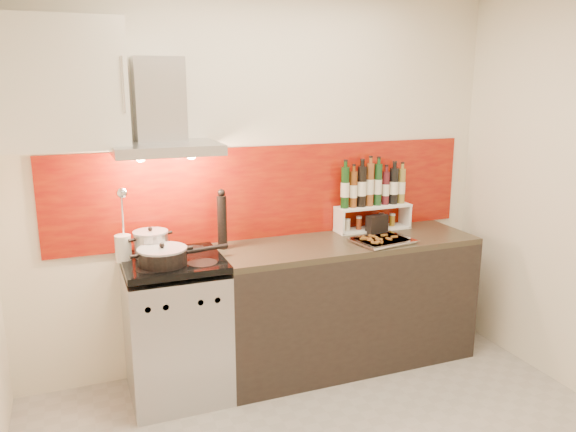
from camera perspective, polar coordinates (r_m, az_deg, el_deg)
name	(u,v)px	position (r m, az deg, el deg)	size (l,w,h in m)	color
back_wall	(264,181)	(3.87, -2.42, 3.60)	(3.40, 0.02, 2.60)	silver
backsplash	(272,192)	(3.89, -1.65, 2.46)	(3.00, 0.02, 0.64)	maroon
range_stove	(176,330)	(3.68, -11.27, -11.24)	(0.60, 0.60, 0.91)	#B7B7BA
counter	(346,302)	(4.03, 5.93, -8.65)	(1.80, 0.60, 0.90)	black
range_hood	(162,119)	(3.50, -12.68, 9.55)	(0.62, 0.50, 0.61)	#B7B7BA
upper_cabinet	(60,84)	(3.44, -22.13, 12.30)	(0.70, 0.35, 0.72)	beige
stock_pot	(151,243)	(3.57, -13.74, -2.73)	(0.22, 0.22, 0.19)	#B7B7BA
saute_pan	(164,256)	(3.40, -12.53, -3.99)	(0.56, 0.29, 0.13)	black
utensil_jar	(123,240)	(3.52, -16.41, -2.31)	(0.10, 0.15, 0.47)	silver
pepper_mill	(222,220)	(3.66, -6.72, -0.41)	(0.06, 0.06, 0.40)	black
step_shelf	(372,198)	(4.13, 8.58, 1.86)	(0.57, 0.16, 0.50)	white
caddy_box	(377,224)	(4.10, 9.01, -0.85)	(0.16, 0.07, 0.14)	black
baking_tray	(382,240)	(3.86, 9.53, -2.44)	(0.43, 0.35, 0.03)	silver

